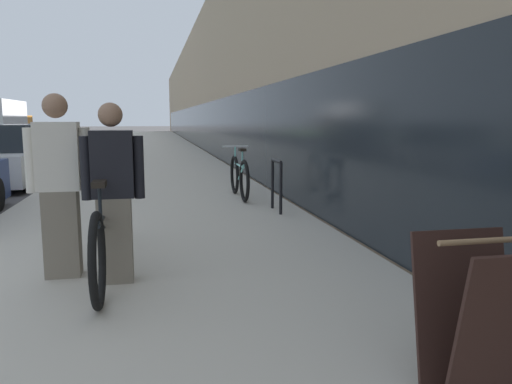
{
  "coord_description": "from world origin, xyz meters",
  "views": [
    {
      "loc": [
        6.25,
        -3.53,
        1.64
      ],
      "look_at": [
        9.94,
        14.09,
        -1.01
      ],
      "focal_mm": 35.0,
      "sensor_mm": 36.0,
      "label": 1
    }
  ],
  "objects_px": {
    "person_rider": "(114,194)",
    "person_bystander": "(60,186)",
    "bike_rack_hoop": "(277,180)",
    "moving_truck": "(0,123)",
    "tandem_bicycle": "(108,229)",
    "sandwich_board_sign": "(483,322)",
    "parked_sedan_far": "(54,146)",
    "vintage_roadster_curbside": "(4,158)",
    "cruiser_bike_nearest": "(239,176)"
  },
  "relations": [
    {
      "from": "cruiser_bike_nearest",
      "to": "parked_sedan_far",
      "type": "relative_size",
      "value": 0.42
    },
    {
      "from": "cruiser_bike_nearest",
      "to": "sandwich_board_sign",
      "type": "bearing_deg",
      "value": -89.71
    },
    {
      "from": "person_bystander",
      "to": "moving_truck",
      "type": "bearing_deg",
      "value": 106.09
    },
    {
      "from": "cruiser_bike_nearest",
      "to": "parked_sedan_far",
      "type": "xyz_separation_m",
      "value": [
        -5.11,
        10.07,
        0.11
      ]
    },
    {
      "from": "bike_rack_hoop",
      "to": "cruiser_bike_nearest",
      "type": "relative_size",
      "value": 0.46
    },
    {
      "from": "person_rider",
      "to": "cruiser_bike_nearest",
      "type": "relative_size",
      "value": 0.88
    },
    {
      "from": "moving_truck",
      "to": "bike_rack_hoop",
      "type": "bearing_deg",
      "value": -66.45
    },
    {
      "from": "vintage_roadster_curbside",
      "to": "parked_sedan_far",
      "type": "bearing_deg",
      "value": 88.91
    },
    {
      "from": "bike_rack_hoop",
      "to": "parked_sedan_far",
      "type": "relative_size",
      "value": 0.19
    },
    {
      "from": "person_bystander",
      "to": "person_rider",
      "type": "bearing_deg",
      "value": -27.84
    },
    {
      "from": "person_rider",
      "to": "bike_rack_hoop",
      "type": "distance_m",
      "value": 3.9
    },
    {
      "from": "cruiser_bike_nearest",
      "to": "person_bystander",
      "type": "bearing_deg",
      "value": -119.38
    },
    {
      "from": "cruiser_bike_nearest",
      "to": "moving_truck",
      "type": "xyz_separation_m",
      "value": [
        -10.42,
        23.17,
        0.83
      ]
    },
    {
      "from": "tandem_bicycle",
      "to": "parked_sedan_far",
      "type": "relative_size",
      "value": 0.66
    },
    {
      "from": "bike_rack_hoop",
      "to": "sandwich_board_sign",
      "type": "xyz_separation_m",
      "value": [
        -0.31,
        -5.59,
        -0.06
      ]
    },
    {
      "from": "bike_rack_hoop",
      "to": "vintage_roadster_curbside",
      "type": "height_order",
      "value": "vintage_roadster_curbside"
    },
    {
      "from": "cruiser_bike_nearest",
      "to": "parked_sedan_far",
      "type": "height_order",
      "value": "parked_sedan_far"
    },
    {
      "from": "bike_rack_hoop",
      "to": "vintage_roadster_curbside",
      "type": "relative_size",
      "value": 0.19
    },
    {
      "from": "bike_rack_hoop",
      "to": "parked_sedan_far",
      "type": "bearing_deg",
      "value": 115.19
    },
    {
      "from": "person_rider",
      "to": "parked_sedan_far",
      "type": "bearing_deg",
      "value": 102.05
    },
    {
      "from": "person_bystander",
      "to": "bike_rack_hoop",
      "type": "xyz_separation_m",
      "value": [
        2.82,
        2.86,
        -0.35
      ]
    },
    {
      "from": "cruiser_bike_nearest",
      "to": "vintage_roadster_curbside",
      "type": "relative_size",
      "value": 0.42
    },
    {
      "from": "parked_sedan_far",
      "to": "tandem_bicycle",
      "type": "bearing_deg",
      "value": -78.0
    },
    {
      "from": "sandwich_board_sign",
      "to": "parked_sedan_far",
      "type": "xyz_separation_m",
      "value": [
        -5.15,
        17.2,
        0.06
      ]
    },
    {
      "from": "tandem_bicycle",
      "to": "moving_truck",
      "type": "bearing_deg",
      "value": 106.93
    },
    {
      "from": "moving_truck",
      "to": "tandem_bicycle",
      "type": "bearing_deg",
      "value": -73.07
    },
    {
      "from": "sandwich_board_sign",
      "to": "bike_rack_hoop",
      "type": "bearing_deg",
      "value": 86.85
    },
    {
      "from": "person_rider",
      "to": "cruiser_bike_nearest",
      "type": "distance_m",
      "value": 5.07
    },
    {
      "from": "cruiser_bike_nearest",
      "to": "parked_sedan_far",
      "type": "distance_m",
      "value": 11.29
    },
    {
      "from": "vintage_roadster_curbside",
      "to": "moving_truck",
      "type": "bearing_deg",
      "value": 105.26
    },
    {
      "from": "sandwich_board_sign",
      "to": "moving_truck",
      "type": "distance_m",
      "value": 32.06
    },
    {
      "from": "person_rider",
      "to": "person_bystander",
      "type": "distance_m",
      "value": 0.57
    },
    {
      "from": "bike_rack_hoop",
      "to": "cruiser_bike_nearest",
      "type": "height_order",
      "value": "cruiser_bike_nearest"
    },
    {
      "from": "moving_truck",
      "to": "parked_sedan_far",
      "type": "bearing_deg",
      "value": -67.94
    },
    {
      "from": "vintage_roadster_curbside",
      "to": "parked_sedan_far",
      "type": "height_order",
      "value": "vintage_roadster_curbside"
    },
    {
      "from": "person_rider",
      "to": "bike_rack_hoop",
      "type": "height_order",
      "value": "person_rider"
    },
    {
      "from": "person_bystander",
      "to": "vintage_roadster_curbside",
      "type": "height_order",
      "value": "person_bystander"
    },
    {
      "from": "person_bystander",
      "to": "moving_truck",
      "type": "xyz_separation_m",
      "value": [
        -7.95,
        27.56,
        0.37
      ]
    },
    {
      "from": "tandem_bicycle",
      "to": "person_rider",
      "type": "xyz_separation_m",
      "value": [
        0.09,
        -0.36,
        0.41
      ]
    },
    {
      "from": "person_rider",
      "to": "person_bystander",
      "type": "relative_size",
      "value": 0.95
    },
    {
      "from": "bike_rack_hoop",
      "to": "moving_truck",
      "type": "height_order",
      "value": "moving_truck"
    },
    {
      "from": "bike_rack_hoop",
      "to": "moving_truck",
      "type": "relative_size",
      "value": 0.12
    },
    {
      "from": "cruiser_bike_nearest",
      "to": "vintage_roadster_curbside",
      "type": "distance_m",
      "value": 6.66
    },
    {
      "from": "person_rider",
      "to": "person_bystander",
      "type": "xyz_separation_m",
      "value": [
        -0.5,
        0.27,
        0.04
      ]
    },
    {
      "from": "cruiser_bike_nearest",
      "to": "vintage_roadster_curbside",
      "type": "bearing_deg",
      "value": 141.71
    },
    {
      "from": "tandem_bicycle",
      "to": "parked_sedan_far",
      "type": "height_order",
      "value": "parked_sedan_far"
    },
    {
      "from": "bike_rack_hoop",
      "to": "moving_truck",
      "type": "bearing_deg",
      "value": 113.55
    },
    {
      "from": "vintage_roadster_curbside",
      "to": "parked_sedan_far",
      "type": "xyz_separation_m",
      "value": [
        0.11,
        5.94,
        -0.01
      ]
    },
    {
      "from": "cruiser_bike_nearest",
      "to": "vintage_roadster_curbside",
      "type": "height_order",
      "value": "vintage_roadster_curbside"
    },
    {
      "from": "person_bystander",
      "to": "bike_rack_hoop",
      "type": "height_order",
      "value": "person_bystander"
    }
  ]
}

